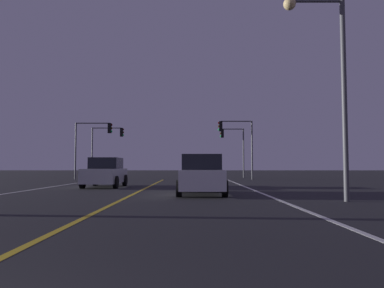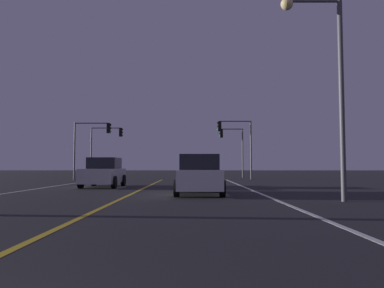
{
  "view_description": "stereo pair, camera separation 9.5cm",
  "coord_description": "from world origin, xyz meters",
  "px_view_note": "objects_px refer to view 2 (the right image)",
  "views": [
    {
      "loc": [
        2.54,
        -1.3,
        1.23
      ],
      "look_at": [
        2.57,
        30.29,
        3.09
      ],
      "focal_mm": 34.71,
      "sensor_mm": 36.0,
      "label": 1
    },
    {
      "loc": [
        2.63,
        -1.3,
        1.23
      ],
      "look_at": [
        2.57,
        30.29,
        3.09
      ],
      "focal_mm": 34.71,
      "sensor_mm": 36.0,
      "label": 2
    }
  ],
  "objects_px": {
    "car_oncoming": "(105,173)",
    "street_lamp_right_near": "(327,68)",
    "traffic_light_far_right": "(232,141)",
    "traffic_light_near_right": "(235,136)",
    "car_lead_same_lane": "(200,175)",
    "traffic_light_far_left": "(108,140)",
    "traffic_light_near_left": "(94,137)"
  },
  "relations": [
    {
      "from": "car_oncoming",
      "to": "street_lamp_right_near",
      "type": "height_order",
      "value": "street_lamp_right_near"
    },
    {
      "from": "car_oncoming",
      "to": "street_lamp_right_near",
      "type": "xyz_separation_m",
      "value": [
        9.8,
        -8.69,
        3.81
      ]
    },
    {
      "from": "traffic_light_far_right",
      "to": "traffic_light_near_right",
      "type": "bearing_deg",
      "value": 86.94
    },
    {
      "from": "traffic_light_near_right",
      "to": "traffic_light_far_right",
      "type": "height_order",
      "value": "traffic_light_near_right"
    },
    {
      "from": "car_lead_same_lane",
      "to": "traffic_light_near_right",
      "type": "xyz_separation_m",
      "value": [
        3.53,
        17.34,
        3.12
      ]
    },
    {
      "from": "traffic_light_near_right",
      "to": "traffic_light_far_left",
      "type": "relative_size",
      "value": 1.01
    },
    {
      "from": "traffic_light_near_left",
      "to": "traffic_light_far_right",
      "type": "bearing_deg",
      "value": 22.84
    },
    {
      "from": "traffic_light_far_left",
      "to": "street_lamp_right_near",
      "type": "bearing_deg",
      "value": -62.29
    },
    {
      "from": "traffic_light_far_left",
      "to": "traffic_light_near_left",
      "type": "bearing_deg",
      "value": -90.03
    },
    {
      "from": "car_oncoming",
      "to": "traffic_light_far_right",
      "type": "height_order",
      "value": "traffic_light_far_right"
    },
    {
      "from": "car_oncoming",
      "to": "traffic_light_near_left",
      "type": "xyz_separation_m",
      "value": [
        -3.83,
        11.77,
        3.01
      ]
    },
    {
      "from": "traffic_light_near_left",
      "to": "car_oncoming",
      "type": "bearing_deg",
      "value": -71.96
    },
    {
      "from": "traffic_light_far_right",
      "to": "street_lamp_right_near",
      "type": "height_order",
      "value": "street_lamp_right_near"
    },
    {
      "from": "car_lead_same_lane",
      "to": "street_lamp_right_near",
      "type": "height_order",
      "value": "street_lamp_right_near"
    },
    {
      "from": "traffic_light_far_left",
      "to": "street_lamp_right_near",
      "type": "height_order",
      "value": "street_lamp_right_near"
    },
    {
      "from": "traffic_light_near_right",
      "to": "traffic_light_far_right",
      "type": "relative_size",
      "value": 1.03
    },
    {
      "from": "car_oncoming",
      "to": "street_lamp_right_near",
      "type": "distance_m",
      "value": 13.64
    },
    {
      "from": "car_oncoming",
      "to": "car_lead_same_lane",
      "type": "height_order",
      "value": "same"
    },
    {
      "from": "traffic_light_near_right",
      "to": "traffic_light_far_right",
      "type": "xyz_separation_m",
      "value": [
        0.29,
        5.5,
        -0.14
      ]
    },
    {
      "from": "car_oncoming",
      "to": "traffic_light_near_right",
      "type": "bearing_deg",
      "value": 142.82
    },
    {
      "from": "traffic_light_near_left",
      "to": "traffic_light_near_right",
      "type": "bearing_deg",
      "value": -0.0
    },
    {
      "from": "car_lead_same_lane",
      "to": "traffic_light_far_left",
      "type": "distance_m",
      "value": 24.83
    },
    {
      "from": "car_oncoming",
      "to": "street_lamp_right_near",
      "type": "bearing_deg",
      "value": 48.44
    },
    {
      "from": "car_lead_same_lane",
      "to": "traffic_light_near_left",
      "type": "distance_m",
      "value": 19.88
    },
    {
      "from": "car_oncoming",
      "to": "traffic_light_near_right",
      "type": "height_order",
      "value": "traffic_light_near_right"
    },
    {
      "from": "car_lead_same_lane",
      "to": "traffic_light_far_right",
      "type": "bearing_deg",
      "value": -9.49
    },
    {
      "from": "traffic_light_far_right",
      "to": "traffic_light_far_left",
      "type": "bearing_deg",
      "value": 0.0
    },
    {
      "from": "traffic_light_near_left",
      "to": "traffic_light_far_left",
      "type": "bearing_deg",
      "value": 89.97
    },
    {
      "from": "car_lead_same_lane",
      "to": "traffic_light_far_right",
      "type": "height_order",
      "value": "traffic_light_far_right"
    },
    {
      "from": "car_lead_same_lane",
      "to": "traffic_light_near_left",
      "type": "bearing_deg",
      "value": 28.05
    },
    {
      "from": "car_oncoming",
      "to": "traffic_light_near_right",
      "type": "xyz_separation_m",
      "value": [
        8.93,
        11.77,
        3.12
      ]
    },
    {
      "from": "car_lead_same_lane",
      "to": "street_lamp_right_near",
      "type": "distance_m",
      "value": 6.61
    }
  ]
}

